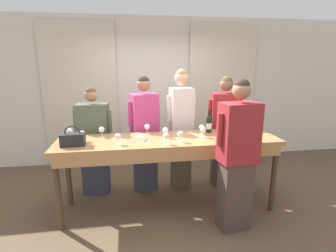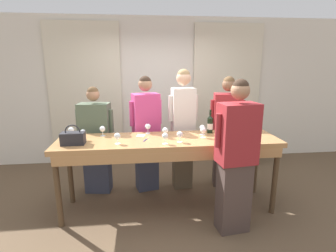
{
  "view_description": "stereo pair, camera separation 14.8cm",
  "coord_description": "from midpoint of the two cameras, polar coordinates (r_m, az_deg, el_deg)",
  "views": [
    {
      "loc": [
        -0.52,
        -3.24,
        1.97
      ],
      "look_at": [
        0.0,
        0.07,
        1.15
      ],
      "focal_mm": 28.0,
      "sensor_mm": 36.0,
      "label": 1
    },
    {
      "loc": [
        -0.37,
        -3.26,
        1.97
      ],
      "look_at": [
        0.0,
        0.07,
        1.15
      ],
      "focal_mm": 28.0,
      "sensor_mm": 36.0,
      "label": 2
    }
  ],
  "objects": [
    {
      "name": "wall_back",
      "position": [
        5.21,
        -3.98,
        7.51
      ],
      "size": [
        12.0,
        0.06,
        2.8
      ],
      "color": "silver",
      "rests_on": "ground_plane"
    },
    {
      "name": "handbag",
      "position": [
        3.34,
        -21.22,
        -2.68
      ],
      "size": [
        0.28,
        0.15,
        0.25
      ],
      "color": "#232328",
      "rests_on": "tasting_bar"
    },
    {
      "name": "guest_pink_top",
      "position": [
        4.0,
        -6.16,
        -1.72
      ],
      "size": [
        0.5,
        0.35,
        1.77
      ],
      "color": "#383D51",
      "rests_on": "ground_plane"
    },
    {
      "name": "curtain_panel_right",
      "position": [
        5.45,
        10.81,
        6.98
      ],
      "size": [
        1.35,
        0.03,
        2.69
      ],
      "color": "beige",
      "rests_on": "ground_plane"
    },
    {
      "name": "potted_plant",
      "position": [
        5.49,
        16.35,
        -2.89
      ],
      "size": [
        0.41,
        0.41,
        0.77
      ],
      "color": "#935B3D",
      "rests_on": "ground_plane"
    },
    {
      "name": "wine_glass_center_right",
      "position": [
        3.65,
        -21.71,
        -1.11
      ],
      "size": [
        0.08,
        0.08,
        0.14
      ],
      "color": "white",
      "rests_on": "tasting_bar"
    },
    {
      "name": "napkin",
      "position": [
        3.56,
        -7.2,
        -2.16
      ],
      "size": [
        0.13,
        0.13,
        0.0
      ],
      "color": "white",
      "rests_on": "tasting_bar"
    },
    {
      "name": "wine_glass_near_host",
      "position": [
        3.25,
        1.45,
        -1.92
      ],
      "size": [
        0.08,
        0.08,
        0.14
      ],
      "color": "white",
      "rests_on": "tasting_bar"
    },
    {
      "name": "wine_bottle",
      "position": [
        3.73,
        7.79,
        0.47
      ],
      "size": [
        0.08,
        0.08,
        0.33
      ],
      "color": "black",
      "rests_on": "tasting_bar"
    },
    {
      "name": "wine_glass_back_mid",
      "position": [
        3.22,
        -12.12,
        -2.38
      ],
      "size": [
        0.08,
        0.08,
        0.14
      ],
      "color": "white",
      "rests_on": "tasting_bar"
    },
    {
      "name": "wine_glass_front_mid",
      "position": [
        3.48,
        -19.33,
        -1.63
      ],
      "size": [
        0.08,
        0.08,
        0.14
      ],
      "color": "white",
      "rests_on": "tasting_bar"
    },
    {
      "name": "wine_glass_center_mid",
      "position": [
        3.48,
        6.43,
        -0.94
      ],
      "size": [
        0.08,
        0.08,
        0.14
      ],
      "color": "white",
      "rests_on": "tasting_bar"
    },
    {
      "name": "curtain_panel_left",
      "position": [
        5.22,
        -19.25,
        6.16
      ],
      "size": [
        1.35,
        0.03,
        2.69
      ],
      "color": "beige",
      "rests_on": "ground_plane"
    },
    {
      "name": "guest_olive_jacket",
      "position": [
        4.06,
        -16.81,
        -3.34
      ],
      "size": [
        0.56,
        0.32,
        1.63
      ],
      "color": "#383D51",
      "rests_on": "ground_plane"
    },
    {
      "name": "host_pouring",
      "position": [
        3.1,
        13.51,
        -6.56
      ],
      "size": [
        0.54,
        0.32,
        1.8
      ],
      "color": "#473833",
      "rests_on": "ground_plane"
    },
    {
      "name": "wine_glass_by_bottle",
      "position": [
        3.43,
        -1.82,
        -1.03
      ],
      "size": [
        0.08,
        0.08,
        0.14
      ],
      "color": "white",
      "rests_on": "tasting_bar"
    },
    {
      "name": "wine_glass_front_right",
      "position": [
        3.64,
        -5.71,
        -0.22
      ],
      "size": [
        0.08,
        0.08,
        0.14
      ],
      "color": "white",
      "rests_on": "tasting_bar"
    },
    {
      "name": "wine_glass_back_left",
      "position": [
        3.36,
        14.57,
        -1.83
      ],
      "size": [
        0.08,
        0.08,
        0.14
      ],
      "color": "white",
      "rests_on": "tasting_bar"
    },
    {
      "name": "tasting_bar",
      "position": [
        3.43,
        -1.0,
        -4.35
      ],
      "size": [
        2.87,
        0.73,
        1.0
      ],
      "color": "#B27F4C",
      "rests_on": "ground_plane"
    },
    {
      "name": "guest_cream_sweater",
      "position": [
        4.04,
        1.86,
        -0.21
      ],
      "size": [
        0.46,
        0.26,
        1.87
      ],
      "color": "brown",
      "rests_on": "ground_plane"
    },
    {
      "name": "pen",
      "position": [
        3.35,
        -6.1,
        -3.12
      ],
      "size": [
        0.06,
        0.12,
        0.01
      ],
      "color": "#193399",
      "rests_on": "tasting_bar"
    },
    {
      "name": "wine_glass_front_left",
      "position": [
        3.6,
        -15.4,
        -0.84
      ],
      "size": [
        0.08,
        0.08,
        0.14
      ],
      "color": "white",
      "rests_on": "tasting_bar"
    },
    {
      "name": "guest_striped_shirt",
      "position": [
        4.24,
        11.09,
        -1.15
      ],
      "size": [
        0.53,
        0.34,
        1.76
      ],
      "color": "#473833",
      "rests_on": "ground_plane"
    },
    {
      "name": "ground_plane",
      "position": [
        3.83,
        -0.99,
        -17.2
      ],
      "size": [
        18.0,
        18.0,
        0.0
      ],
      "primitive_type": "plane",
      "color": "brown"
    },
    {
      "name": "wine_glass_back_right",
      "position": [
        3.61,
        6.21,
        -0.38
      ],
      "size": [
        0.08,
        0.08,
        0.14
      ],
      "color": "white",
      "rests_on": "tasting_bar"
    },
    {
      "name": "wine_glass_center_left",
      "position": [
        3.17,
        -1.73,
        -2.29
      ],
      "size": [
        0.08,
        0.08,
        0.14
      ],
      "color": "white",
      "rests_on": "tasting_bar"
    }
  ]
}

